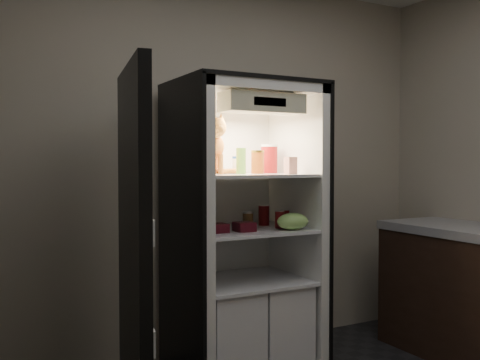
% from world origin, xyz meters
% --- Properties ---
extents(room_shell, '(3.60, 3.60, 3.60)m').
position_xyz_m(room_shell, '(0.00, 0.00, 1.62)').
color(room_shell, white).
rests_on(room_shell, floor).
extents(refrigerator, '(0.90, 0.72, 1.88)m').
position_xyz_m(refrigerator, '(0.00, 1.38, 0.79)').
color(refrigerator, white).
rests_on(refrigerator, floor).
extents(fridge_door, '(0.21, 0.87, 1.85)m').
position_xyz_m(fridge_door, '(-0.85, 0.95, 0.91)').
color(fridge_door, black).
rests_on(fridge_door, floor).
extents(tabby_cat, '(0.31, 0.36, 0.38)m').
position_xyz_m(tabby_cat, '(-0.22, 1.40, 1.43)').
color(tabby_cat, '#BC5A18').
rests_on(tabby_cat, refrigerator).
extents(parmesan_shaker, '(0.06, 0.06, 0.17)m').
position_xyz_m(parmesan_shaker, '(-0.03, 1.32, 1.37)').
color(parmesan_shaker, green).
rests_on(parmesan_shaker, refrigerator).
extents(mayo_tub, '(0.08, 0.08, 0.11)m').
position_xyz_m(mayo_tub, '(0.02, 1.46, 1.35)').
color(mayo_tub, white).
rests_on(mayo_tub, refrigerator).
extents(salsa_jar, '(0.09, 0.09, 0.15)m').
position_xyz_m(salsa_jar, '(0.09, 1.33, 1.37)').
color(salsa_jar, maroon).
rests_on(salsa_jar, refrigerator).
extents(pepper_jar, '(0.12, 0.12, 0.19)m').
position_xyz_m(pepper_jar, '(0.25, 1.44, 1.39)').
color(pepper_jar, '#A41915').
rests_on(pepper_jar, refrigerator).
extents(cream_carton, '(0.06, 0.06, 0.11)m').
position_xyz_m(cream_carton, '(0.24, 1.17, 1.34)').
color(cream_carton, silver).
rests_on(cream_carton, refrigerator).
extents(soda_can_a, '(0.07, 0.07, 0.14)m').
position_xyz_m(soda_can_a, '(0.19, 1.41, 1.01)').
color(soda_can_a, black).
rests_on(soda_can_a, refrigerator).
extents(soda_can_b, '(0.06, 0.06, 0.11)m').
position_xyz_m(soda_can_b, '(0.28, 1.29, 1.00)').
color(soda_can_b, black).
rests_on(soda_can_b, refrigerator).
extents(soda_can_c, '(0.06, 0.06, 0.11)m').
position_xyz_m(soda_can_c, '(0.19, 1.22, 1.00)').
color(soda_can_c, black).
rests_on(soda_can_c, refrigerator).
extents(condiment_jar, '(0.07, 0.07, 0.10)m').
position_xyz_m(condiment_jar, '(0.06, 1.40, 0.99)').
color(condiment_jar, '#563618').
rests_on(condiment_jar, refrigerator).
extents(grape_bag, '(0.21, 0.15, 0.11)m').
position_xyz_m(grape_bag, '(0.22, 1.12, 0.99)').
color(grape_bag, '#7BB353').
rests_on(grape_bag, refrigerator).
extents(berry_box_left, '(0.11, 0.11, 0.05)m').
position_xyz_m(berry_box_left, '(-0.24, 1.22, 0.97)').
color(berry_box_left, '#500D19').
rests_on(berry_box_left, refrigerator).
extents(berry_box_right, '(0.11, 0.11, 0.06)m').
position_xyz_m(berry_box_right, '(-0.08, 1.20, 0.97)').
color(berry_box_right, '#500D19').
rests_on(berry_box_right, refrigerator).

